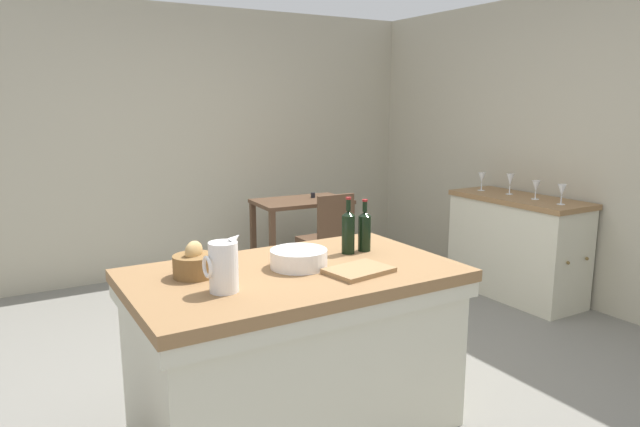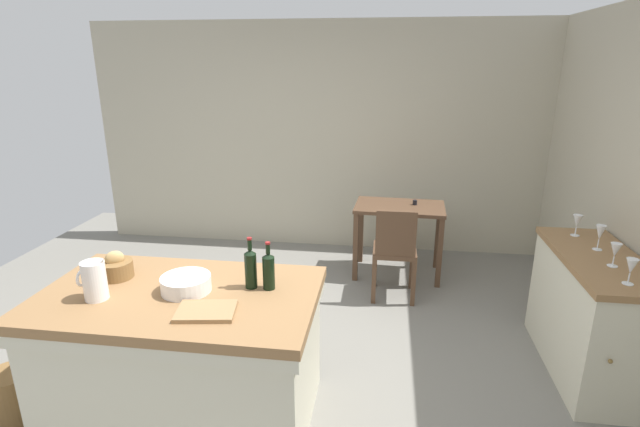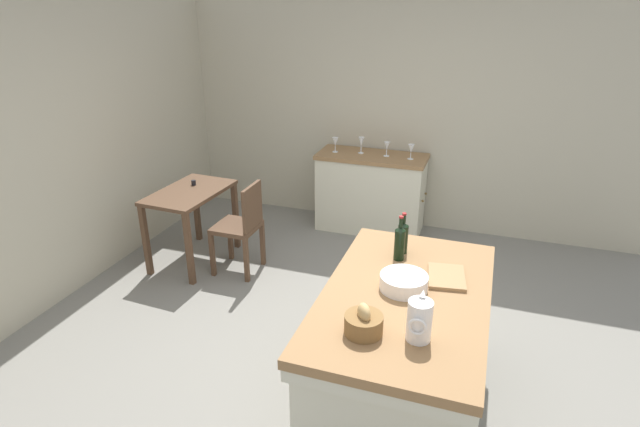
{
  "view_description": "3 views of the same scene",
  "coord_description": "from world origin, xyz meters",
  "px_view_note": "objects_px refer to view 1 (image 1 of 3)",
  "views": [
    {
      "loc": [
        -1.69,
        -2.99,
        1.7
      ],
      "look_at": [
        0.29,
        0.37,
        0.93
      ],
      "focal_mm": 32.12,
      "sensor_mm": 36.0,
      "label": 1
    },
    {
      "loc": [
        0.78,
        -2.93,
        2.15
      ],
      "look_at": [
        0.31,
        0.45,
        1.07
      ],
      "focal_mm": 26.87,
      "sensor_mm": 36.0,
      "label": 2
    },
    {
      "loc": [
        -3.07,
        -0.91,
        2.52
      ],
      "look_at": [
        0.27,
        0.24,
        1.01
      ],
      "focal_mm": 28.87,
      "sensor_mm": 36.0,
      "label": 3
    }
  ],
  "objects_px": {
    "wooden_chair": "(328,238)",
    "wash_bowl": "(299,258)",
    "writing_desk": "(302,212)",
    "wine_glass_left": "(536,187)",
    "wine_glass_far_left": "(562,191)",
    "wine_glass_middle": "(510,180)",
    "wine_bottle_amber": "(348,231)",
    "wine_glass_right": "(482,178)",
    "side_cabinet": "(516,246)",
    "cutting_board": "(359,270)",
    "bread_basket": "(194,264)",
    "pitcher": "(223,266)",
    "island_table": "(294,344)",
    "wine_bottle_dark": "(364,230)"
  },
  "relations": [
    {
      "from": "wash_bowl",
      "to": "wine_glass_far_left",
      "type": "bearing_deg",
      "value": 8.89
    },
    {
      "from": "writing_desk",
      "to": "pitcher",
      "type": "bearing_deg",
      "value": -125.26
    },
    {
      "from": "wooden_chair",
      "to": "island_table",
      "type": "bearing_deg",
      "value": -125.99
    },
    {
      "from": "cutting_board",
      "to": "wine_glass_far_left",
      "type": "height_order",
      "value": "wine_glass_far_left"
    },
    {
      "from": "side_cabinet",
      "to": "wine_bottle_dark",
      "type": "xyz_separation_m",
      "value": [
        -2.14,
        -0.73,
        0.54
      ]
    },
    {
      "from": "wash_bowl",
      "to": "bread_basket",
      "type": "distance_m",
      "value": 0.52
    },
    {
      "from": "pitcher",
      "to": "wine_glass_middle",
      "type": "height_order",
      "value": "pitcher"
    },
    {
      "from": "wine_glass_right",
      "to": "wine_bottle_amber",
      "type": "bearing_deg",
      "value": -152.66
    },
    {
      "from": "island_table",
      "to": "wine_bottle_dark",
      "type": "relative_size",
      "value": 5.52
    },
    {
      "from": "wine_glass_left",
      "to": "wine_glass_middle",
      "type": "height_order",
      "value": "wine_glass_middle"
    },
    {
      "from": "wine_bottle_dark",
      "to": "wine_glass_left",
      "type": "xyz_separation_m",
      "value": [
        2.14,
        0.57,
        0.01
      ]
    },
    {
      "from": "writing_desk",
      "to": "wooden_chair",
      "type": "bearing_deg",
      "value": -94.39
    },
    {
      "from": "wine_glass_left",
      "to": "side_cabinet",
      "type": "bearing_deg",
      "value": 90.76
    },
    {
      "from": "wash_bowl",
      "to": "pitcher",
      "type": "bearing_deg",
      "value": -160.86
    },
    {
      "from": "wine_bottle_dark",
      "to": "wine_glass_right",
      "type": "height_order",
      "value": "wine_bottle_dark"
    },
    {
      "from": "writing_desk",
      "to": "wine_glass_left",
      "type": "bearing_deg",
      "value": -51.35
    },
    {
      "from": "side_cabinet",
      "to": "wine_glass_far_left",
      "type": "relative_size",
      "value": 7.5
    },
    {
      "from": "side_cabinet",
      "to": "wine_glass_far_left",
      "type": "height_order",
      "value": "wine_glass_far_left"
    },
    {
      "from": "cutting_board",
      "to": "wine_bottle_dark",
      "type": "xyz_separation_m",
      "value": [
        0.27,
        0.33,
        0.11
      ]
    },
    {
      "from": "wash_bowl",
      "to": "wine_glass_left",
      "type": "height_order",
      "value": "wine_glass_left"
    },
    {
      "from": "island_table",
      "to": "wine_glass_middle",
      "type": "xyz_separation_m",
      "value": [
        2.68,
        0.99,
        0.55
      ]
    },
    {
      "from": "pitcher",
      "to": "wine_glass_right",
      "type": "height_order",
      "value": "pitcher"
    },
    {
      "from": "island_table",
      "to": "wine_glass_left",
      "type": "relative_size",
      "value": 10.32
    },
    {
      "from": "island_table",
      "to": "wine_glass_middle",
      "type": "relative_size",
      "value": 8.99
    },
    {
      "from": "wash_bowl",
      "to": "wine_glass_left",
      "type": "bearing_deg",
      "value": 14.41
    },
    {
      "from": "wine_bottle_amber",
      "to": "wine_glass_middle",
      "type": "xyz_separation_m",
      "value": [
        2.27,
        0.86,
        0.02
      ]
    },
    {
      "from": "wine_glass_far_left",
      "to": "wine_glass_middle",
      "type": "bearing_deg",
      "value": 85.6
    },
    {
      "from": "wooden_chair",
      "to": "bread_basket",
      "type": "height_order",
      "value": "bread_basket"
    },
    {
      "from": "wine_glass_right",
      "to": "bread_basket",
      "type": "bearing_deg",
      "value": -159.96
    },
    {
      "from": "wooden_chair",
      "to": "cutting_board",
      "type": "distance_m",
      "value": 2.28
    },
    {
      "from": "bread_basket",
      "to": "wine_glass_right",
      "type": "height_order",
      "value": "wine_glass_right"
    },
    {
      "from": "island_table",
      "to": "wine_glass_left",
      "type": "distance_m",
      "value": 2.8
    },
    {
      "from": "writing_desk",
      "to": "wine_glass_right",
      "type": "distance_m",
      "value": 1.72
    },
    {
      "from": "wine_glass_far_left",
      "to": "pitcher",
      "type": "bearing_deg",
      "value": -169.49
    },
    {
      "from": "wooden_chair",
      "to": "wash_bowl",
      "type": "xyz_separation_m",
      "value": [
        -1.25,
        -1.75,
        0.42
      ]
    },
    {
      "from": "cutting_board",
      "to": "wine_bottle_dark",
      "type": "height_order",
      "value": "wine_bottle_dark"
    },
    {
      "from": "bread_basket",
      "to": "wine_glass_far_left",
      "type": "bearing_deg",
      "value": 5.27
    },
    {
      "from": "bread_basket",
      "to": "wine_glass_left",
      "type": "relative_size",
      "value": 1.3
    },
    {
      "from": "side_cabinet",
      "to": "wooden_chair",
      "type": "bearing_deg",
      "value": 145.93
    },
    {
      "from": "side_cabinet",
      "to": "cutting_board",
      "type": "distance_m",
      "value": 2.66
    },
    {
      "from": "side_cabinet",
      "to": "wine_glass_right",
      "type": "height_order",
      "value": "wine_glass_right"
    },
    {
      "from": "wine_bottle_amber",
      "to": "bread_basket",
      "type": "bearing_deg",
      "value": 178.74
    },
    {
      "from": "wash_bowl",
      "to": "bread_basket",
      "type": "bearing_deg",
      "value": 166.74
    },
    {
      "from": "wooden_chair",
      "to": "wine_glass_left",
      "type": "height_order",
      "value": "wine_glass_left"
    },
    {
      "from": "wine_bottle_amber",
      "to": "wine_glass_right",
      "type": "bearing_deg",
      "value": 27.34
    },
    {
      "from": "writing_desk",
      "to": "bread_basket",
      "type": "relative_size",
      "value": 4.51
    },
    {
      "from": "pitcher",
      "to": "bread_basket",
      "type": "distance_m",
      "value": 0.29
    },
    {
      "from": "wine_glass_far_left",
      "to": "wine_glass_middle",
      "type": "xyz_separation_m",
      "value": [
        0.04,
        0.56,
        0.01
      ]
    },
    {
      "from": "side_cabinet",
      "to": "wine_glass_middle",
      "type": "height_order",
      "value": "wine_glass_middle"
    },
    {
      "from": "pitcher",
      "to": "wash_bowl",
      "type": "bearing_deg",
      "value": 19.14
    }
  ]
}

